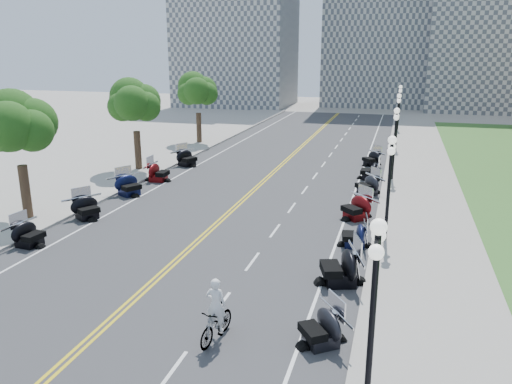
# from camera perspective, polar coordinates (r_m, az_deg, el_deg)

# --- Properties ---
(ground) EXTENTS (160.00, 160.00, 0.00)m
(ground) POSITION_cam_1_polar(r_m,az_deg,el_deg) (22.79, -8.20, -6.98)
(ground) COLOR gray
(road) EXTENTS (16.00, 90.00, 0.01)m
(road) POSITION_cam_1_polar(r_m,az_deg,el_deg) (31.64, -0.79, -0.27)
(road) COLOR #333335
(road) RESTS_ON ground
(centerline_yellow_a) EXTENTS (0.12, 90.00, 0.00)m
(centerline_yellow_a) POSITION_cam_1_polar(r_m,az_deg,el_deg) (31.67, -1.00, -0.24)
(centerline_yellow_a) COLOR yellow
(centerline_yellow_a) RESTS_ON road
(centerline_yellow_b) EXTENTS (0.12, 90.00, 0.00)m
(centerline_yellow_b) POSITION_cam_1_polar(r_m,az_deg,el_deg) (31.60, -0.58, -0.28)
(centerline_yellow_b) COLOR yellow
(centerline_yellow_b) RESTS_ON road
(edge_line_north) EXTENTS (0.12, 90.00, 0.00)m
(edge_line_north) POSITION_cam_1_polar(r_m,az_deg,el_deg) (30.46, 10.81, -1.18)
(edge_line_north) COLOR white
(edge_line_north) RESTS_ON road
(edge_line_south) EXTENTS (0.12, 90.00, 0.00)m
(edge_line_south) POSITION_cam_1_polar(r_m,az_deg,el_deg) (33.99, -11.17, 0.58)
(edge_line_south) COLOR white
(edge_line_south) RESTS_ON road
(lane_dash_4) EXTENTS (0.12, 2.00, 0.00)m
(lane_dash_4) POSITION_cam_1_polar(r_m,az_deg,el_deg) (15.21, -9.58, -19.55)
(lane_dash_4) COLOR white
(lane_dash_4) RESTS_ON road
(lane_dash_5) EXTENTS (0.12, 2.00, 0.00)m
(lane_dash_5) POSITION_cam_1_polar(r_m,az_deg,el_deg) (18.33, -4.07, -12.75)
(lane_dash_5) COLOR white
(lane_dash_5) RESTS_ON road
(lane_dash_6) EXTENTS (0.12, 2.00, 0.00)m
(lane_dash_6) POSITION_cam_1_polar(r_m,az_deg,el_deg) (21.74, -0.41, -7.93)
(lane_dash_6) COLOR white
(lane_dash_6) RESTS_ON road
(lane_dash_7) EXTENTS (0.12, 2.00, 0.00)m
(lane_dash_7) POSITION_cam_1_polar(r_m,az_deg,el_deg) (25.32, 2.19, -4.43)
(lane_dash_7) COLOR white
(lane_dash_7) RESTS_ON road
(lane_dash_8) EXTENTS (0.12, 2.00, 0.00)m
(lane_dash_8) POSITION_cam_1_polar(r_m,az_deg,el_deg) (29.01, 4.11, -1.79)
(lane_dash_8) COLOR white
(lane_dash_8) RESTS_ON road
(lane_dash_9) EXTENTS (0.12, 2.00, 0.00)m
(lane_dash_9) POSITION_cam_1_polar(r_m,az_deg,el_deg) (32.78, 5.59, 0.24)
(lane_dash_9) COLOR white
(lane_dash_9) RESTS_ON road
(lane_dash_10) EXTENTS (0.12, 2.00, 0.00)m
(lane_dash_10) POSITION_cam_1_polar(r_m,az_deg,el_deg) (36.59, 6.77, 1.85)
(lane_dash_10) COLOR white
(lane_dash_10) RESTS_ON road
(lane_dash_11) EXTENTS (0.12, 2.00, 0.00)m
(lane_dash_11) POSITION_cam_1_polar(r_m,az_deg,el_deg) (40.44, 7.72, 3.16)
(lane_dash_11) COLOR white
(lane_dash_11) RESTS_ON road
(lane_dash_12) EXTENTS (0.12, 2.00, 0.00)m
(lane_dash_12) POSITION_cam_1_polar(r_m,az_deg,el_deg) (44.32, 8.51, 4.24)
(lane_dash_12) COLOR white
(lane_dash_12) RESTS_ON road
(lane_dash_13) EXTENTS (0.12, 2.00, 0.00)m
(lane_dash_13) POSITION_cam_1_polar(r_m,az_deg,el_deg) (48.21, 9.18, 5.14)
(lane_dash_13) COLOR white
(lane_dash_13) RESTS_ON road
(lane_dash_14) EXTENTS (0.12, 2.00, 0.00)m
(lane_dash_14) POSITION_cam_1_polar(r_m,az_deg,el_deg) (52.12, 9.74, 5.91)
(lane_dash_14) COLOR white
(lane_dash_14) RESTS_ON road
(lane_dash_15) EXTENTS (0.12, 2.00, 0.00)m
(lane_dash_15) POSITION_cam_1_polar(r_m,az_deg,el_deg) (56.05, 10.23, 6.57)
(lane_dash_15) COLOR white
(lane_dash_15) RESTS_ON road
(lane_dash_16) EXTENTS (0.12, 2.00, 0.00)m
(lane_dash_16) POSITION_cam_1_polar(r_m,az_deg,el_deg) (59.98, 10.66, 7.14)
(lane_dash_16) COLOR white
(lane_dash_16) RESTS_ON road
(lane_dash_17) EXTENTS (0.12, 2.00, 0.00)m
(lane_dash_17) POSITION_cam_1_polar(r_m,az_deg,el_deg) (63.93, 11.03, 7.64)
(lane_dash_17) COLOR white
(lane_dash_17) RESTS_ON road
(lane_dash_18) EXTENTS (0.12, 2.00, 0.00)m
(lane_dash_18) POSITION_cam_1_polar(r_m,az_deg,el_deg) (67.88, 11.36, 8.09)
(lane_dash_18) COLOR white
(lane_dash_18) RESTS_ON road
(lane_dash_19) EXTENTS (0.12, 2.00, 0.00)m
(lane_dash_19) POSITION_cam_1_polar(r_m,az_deg,el_deg) (71.83, 11.66, 8.48)
(lane_dash_19) COLOR white
(lane_dash_19) RESTS_ON road
(sidewalk_north) EXTENTS (5.00, 90.00, 0.15)m
(sidewalk_north) POSITION_cam_1_polar(r_m,az_deg,el_deg) (30.38, 18.52, -1.66)
(sidewalk_north) COLOR #9E9991
(sidewalk_north) RESTS_ON ground
(sidewalk_south) EXTENTS (5.00, 90.00, 0.15)m
(sidewalk_south) POSITION_cam_1_polar(r_m,az_deg,el_deg) (36.01, -16.99, 1.14)
(sidewalk_south) COLOR #9E9991
(sidewalk_south) RESTS_ON ground
(distant_block_a) EXTENTS (18.00, 14.00, 26.00)m
(distant_block_a) POSITION_cam_1_polar(r_m,az_deg,el_deg) (85.52, -2.27, 18.63)
(distant_block_a) COLOR gray
(distant_block_a) RESTS_ON ground
(distant_block_b) EXTENTS (16.00, 12.00, 30.00)m
(distant_block_b) POSITION_cam_1_polar(r_m,az_deg,el_deg) (87.43, 13.74, 19.47)
(distant_block_b) COLOR gray
(distant_block_b) RESTS_ON ground
(distant_block_c) EXTENTS (20.00, 14.00, 22.00)m
(distant_block_c) POSITION_cam_1_polar(r_m,az_deg,el_deg) (85.11, 26.10, 15.77)
(distant_block_c) COLOR gray
(distant_block_c) RESTS_ON ground
(street_lamp_1) EXTENTS (0.50, 1.20, 4.90)m
(street_lamp_1) POSITION_cam_1_polar(r_m,az_deg,el_deg) (12.67, 13.15, -13.74)
(street_lamp_1) COLOR black
(street_lamp_1) RESTS_ON sidewalk_north
(street_lamp_2) EXTENTS (0.50, 1.20, 4.90)m
(street_lamp_2) POSITION_cam_1_polar(r_m,az_deg,el_deg) (23.88, 14.92, 0.30)
(street_lamp_2) COLOR black
(street_lamp_2) RESTS_ON sidewalk_north
(street_lamp_3) EXTENTS (0.50, 1.20, 4.90)m
(street_lamp_3) POSITION_cam_1_polar(r_m,az_deg,el_deg) (35.61, 15.53, 5.26)
(street_lamp_3) COLOR black
(street_lamp_3) RESTS_ON sidewalk_north
(street_lamp_4) EXTENTS (0.50, 1.20, 4.90)m
(street_lamp_4) POSITION_cam_1_polar(r_m,az_deg,el_deg) (47.47, 15.85, 7.75)
(street_lamp_4) COLOR black
(street_lamp_4) RESTS_ON sidewalk_north
(street_lamp_5) EXTENTS (0.50, 1.20, 4.90)m
(street_lamp_5) POSITION_cam_1_polar(r_m,az_deg,el_deg) (59.39, 16.03, 9.24)
(street_lamp_5) COLOR black
(street_lamp_5) RESTS_ON sidewalk_north
(tree_2) EXTENTS (4.80, 4.80, 9.20)m
(tree_2) POSITION_cam_1_polar(r_m,az_deg,el_deg) (28.59, -25.58, 6.19)
(tree_2) COLOR #235619
(tree_2) RESTS_ON sidewalk_south
(tree_3) EXTENTS (4.80, 4.80, 9.20)m
(tree_3) POSITION_cam_1_polar(r_m,az_deg,el_deg) (38.30, -13.66, 9.35)
(tree_3) COLOR #235619
(tree_3) RESTS_ON sidewalk_south
(tree_4) EXTENTS (4.80, 4.80, 9.20)m
(tree_4) POSITION_cam_1_polar(r_m,az_deg,el_deg) (49.03, -6.65, 11.00)
(tree_4) COLOR #235619
(tree_4) RESTS_ON sidewalk_south
(motorcycle_n_4) EXTENTS (2.52, 2.52, 1.26)m
(motorcycle_n_4) POSITION_cam_1_polar(r_m,az_deg,el_deg) (15.97, 7.44, -14.96)
(motorcycle_n_4) COLOR black
(motorcycle_n_4) RESTS_ON road
(motorcycle_n_5) EXTENTS (2.82, 2.82, 1.56)m
(motorcycle_n_5) POSITION_cam_1_polar(r_m,az_deg,el_deg) (19.77, 9.59, -8.24)
(motorcycle_n_5) COLOR black
(motorcycle_n_5) RESTS_ON road
(motorcycle_n_6) EXTENTS (2.02, 2.02, 1.24)m
(motorcycle_n_6) POSITION_cam_1_polar(r_m,az_deg,el_deg) (23.58, 11.20, -4.71)
(motorcycle_n_6) COLOR black
(motorcycle_n_6) RESTS_ON road
(motorcycle_n_7) EXTENTS (2.89, 2.89, 1.43)m
(motorcycle_n_7) POSITION_cam_1_polar(r_m,az_deg,el_deg) (27.38, 11.41, -1.61)
(motorcycle_n_7) COLOR #590A0C
(motorcycle_n_7) RESTS_ON road
(motorcycle_n_8) EXTENTS (2.73, 2.73, 1.37)m
(motorcycle_n_8) POSITION_cam_1_polar(r_m,az_deg,el_deg) (32.26, 12.63, 0.91)
(motorcycle_n_8) COLOR black
(motorcycle_n_8) RESTS_ON road
(motorcycle_n_9) EXTENTS (2.06, 2.06, 1.40)m
(motorcycle_n_9) POSITION_cam_1_polar(r_m,az_deg,el_deg) (36.09, 12.91, 2.49)
(motorcycle_n_9) COLOR black
(motorcycle_n_9) RESTS_ON road
(motorcycle_n_10) EXTENTS (2.59, 2.59, 1.28)m
(motorcycle_n_10) POSITION_cam_1_polar(r_m,az_deg,el_deg) (40.56, 13.09, 3.84)
(motorcycle_n_10) COLOR black
(motorcycle_n_10) RESTS_ON road
(motorcycle_s_5) EXTENTS (2.01, 2.01, 1.29)m
(motorcycle_s_5) POSITION_cam_1_polar(r_m,az_deg,el_deg) (25.47, -24.56, -4.27)
(motorcycle_s_5) COLOR black
(motorcycle_s_5) RESTS_ON road
(motorcycle_s_6) EXTENTS (2.66, 2.66, 1.35)m
(motorcycle_s_6) POSITION_cam_1_polar(r_m,az_deg,el_deg) (28.40, -18.81, -1.61)
(motorcycle_s_6) COLOR black
(motorcycle_s_6) RESTS_ON road
(motorcycle_s_7) EXTENTS (2.79, 2.79, 1.44)m
(motorcycle_s_7) POSITION_cam_1_polar(r_m,az_deg,el_deg) (32.28, -14.34, 0.87)
(motorcycle_s_7) COLOR black
(motorcycle_s_7) RESTS_ON road
(motorcycle_s_8) EXTENTS (2.12, 2.12, 1.42)m
(motorcycle_s_8) POSITION_cam_1_polar(r_m,az_deg,el_deg) (35.36, -11.12, 2.34)
(motorcycle_s_8) COLOR #590A0C
(motorcycle_s_8) RESTS_ON road
(motorcycle_s_9) EXTENTS (2.70, 2.70, 1.42)m
(motorcycle_s_9) POSITION_cam_1_polar(r_m,az_deg,el_deg) (39.77, -7.91, 3.97)
(motorcycle_s_9) COLOR black
(motorcycle_s_9) RESTS_ON road
(bicycle) EXTENTS (0.85, 1.98, 1.15)m
(bicycle) POSITION_cam_1_polar(r_m,az_deg,el_deg) (16.12, -4.56, -14.76)
(bicycle) COLOR #A51414
(bicycle) RESTS_ON road
(cyclist_rider) EXTENTS (0.64, 0.42, 1.76)m
(cyclist_rider) POSITION_cam_1_polar(r_m,az_deg,el_deg) (15.44, -4.68, -10.10)
(cyclist_rider) COLOR silver
(cyclist_rider) RESTS_ON bicycle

